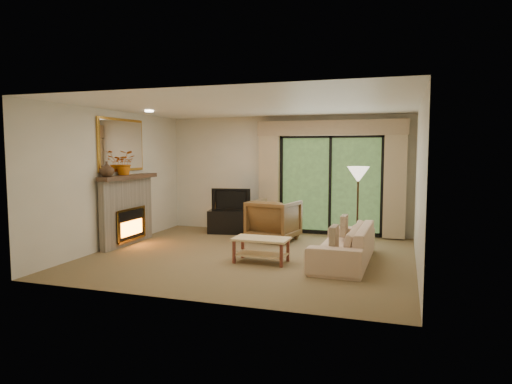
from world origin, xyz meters
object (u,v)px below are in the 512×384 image
(armchair, at_px, (274,220))
(coffee_table, at_px, (261,250))
(sofa, at_px, (344,244))
(media_console, at_px, (232,222))

(armchair, relative_size, coffee_table, 1.02)
(armchair, height_order, sofa, armchair)
(armchair, xyz_separation_m, sofa, (1.60, -1.41, -0.11))
(armchair, bearing_deg, sofa, 149.37)
(sofa, bearing_deg, media_console, -124.05)
(media_console, distance_m, coffee_table, 2.73)
(coffee_table, bearing_deg, armchair, 100.06)
(armchair, xyz_separation_m, coffee_table, (0.30, -1.83, -0.22))
(sofa, distance_m, coffee_table, 1.36)
(media_console, distance_m, sofa, 3.32)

